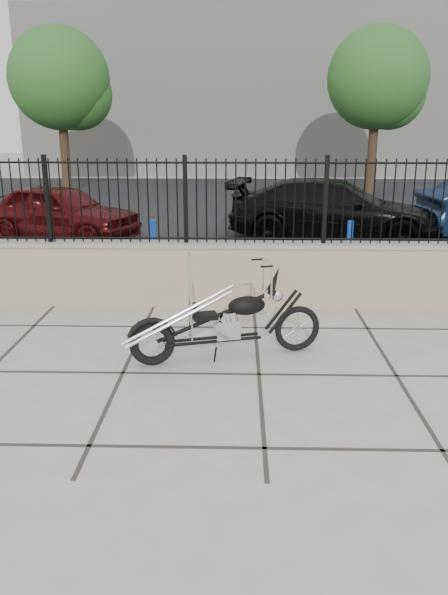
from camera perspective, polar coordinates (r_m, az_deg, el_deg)
The scene contains 12 objects.
ground_plane at distance 6.42m, azimuth 3.45°, elevation -7.57°, with size 90.00×90.00×0.00m, color #99968E.
parking_lot at distance 18.53m, azimuth 2.21°, elevation 8.71°, with size 30.00×30.00×0.00m, color black.
retaining_wall at distance 8.62m, azimuth 2.98°, elevation 2.29°, with size 14.00×0.36×0.96m, color gray.
iron_fence at distance 8.41m, azimuth 3.09°, elevation 9.42°, with size 14.00×0.08×1.20m, color black.
background_building at distance 32.36m, azimuth 2.00°, elevation 19.34°, with size 22.00×6.00×8.00m, color beige.
chopper_motorcycle at distance 6.60m, azimuth -0.07°, elevation -0.76°, with size 2.17×0.38×1.30m, color black, non-canonical shape.
car_red at distance 14.08m, azimuth -15.83°, elevation 8.11°, with size 1.52×3.79×1.29m, color #41090A.
car_black at distance 13.70m, azimuth 10.74°, elevation 8.45°, with size 1.96×4.81×1.40m, color black.
bollard_a at distance 10.91m, azimuth -6.96°, elevation 5.20°, with size 0.11×0.11×0.92m, color #0C1CBB.
bollard_b at distance 10.82m, azimuth 12.22°, elevation 4.91°, with size 0.11×0.11×0.94m, color blue.
tree_left at distance 23.22m, azimuth -15.94°, elevation 20.40°, with size 3.63×3.63×6.13m.
tree_right at distance 23.20m, azimuth 14.89°, elevation 20.55°, with size 3.65×3.65×6.17m.
Camera 1 is at (-0.23, -5.83, 2.66)m, focal length 35.00 mm.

